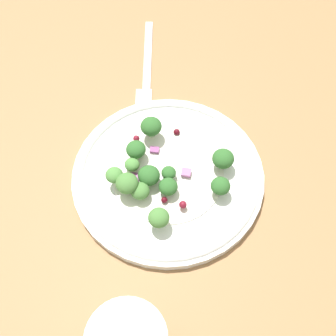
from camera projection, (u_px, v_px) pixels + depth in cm
name	position (u px, v px, depth cm)	size (l,w,h in cm)	color
ground_plane	(156.00, 168.00, 61.97)	(180.00, 180.00, 2.00)	olive
plate	(168.00, 175.00, 59.23)	(25.66, 25.66, 1.70)	white
dressing_pool	(168.00, 173.00, 58.85)	(14.88, 14.88, 0.20)	white
broccoli_floret_0	(223.00, 159.00, 57.74)	(2.89, 2.89, 2.93)	#8EB77A
broccoli_floret_1	(140.00, 191.00, 55.81)	(2.41, 2.41, 2.44)	#8EB77A
broccoli_floret_2	(220.00, 186.00, 55.82)	(2.51, 2.51, 2.55)	#ADD18E
broccoli_floret_3	(168.00, 187.00, 56.17)	(2.45, 2.45, 2.48)	#ADD18E
broccoli_floret_4	(132.00, 165.00, 58.08)	(1.98, 1.98, 2.00)	#ADD18E
broccoli_floret_5	(169.00, 173.00, 57.51)	(1.92, 1.92, 1.95)	#8EB77A
broccoli_floret_6	(149.00, 176.00, 56.74)	(2.86, 2.86, 2.90)	#ADD18E
broccoli_floret_7	(114.00, 175.00, 56.32)	(2.28, 2.28, 2.30)	#8EB77A
broccoli_floret_8	(136.00, 150.00, 58.65)	(2.65, 2.65, 2.68)	#9EC684
broccoli_floret_9	(151.00, 127.00, 59.90)	(2.91, 2.91, 2.94)	#8EB77A
broccoli_floret_10	(159.00, 218.00, 53.33)	(2.63, 2.63, 2.66)	#ADD18E
broccoli_floret_11	(127.00, 184.00, 55.44)	(2.90, 2.90, 2.94)	#9EC684
cranberry_0	(161.00, 201.00, 56.13)	(0.84, 0.84, 0.84)	#4C0A14
cranberry_1	(183.00, 205.00, 55.40)	(0.99, 0.99, 0.99)	maroon
cranberry_2	(136.00, 138.00, 60.81)	(0.89, 0.89, 0.89)	maroon
cranberry_3	(177.00, 132.00, 61.87)	(0.91, 0.91, 0.91)	#4C0A14
onion_bit_0	(155.00, 150.00, 60.27)	(0.91, 1.23, 0.35)	#843D75
onion_bit_1	(186.00, 172.00, 58.26)	(1.16, 1.25, 0.48)	#A35B93
onion_bit_2	(135.00, 177.00, 58.10)	(1.26, 1.09, 0.40)	#843D75
onion_bit_3	(145.00, 179.00, 58.13)	(1.20, 1.25, 0.39)	#934C84
fork	(147.00, 67.00, 70.16)	(18.62, 5.16, 0.50)	silver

